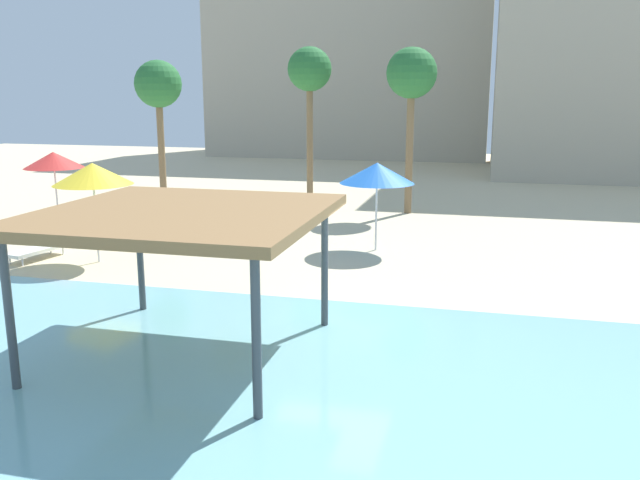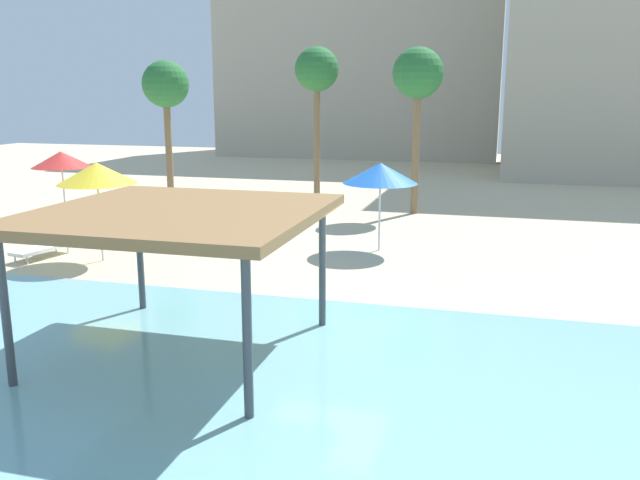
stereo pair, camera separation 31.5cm
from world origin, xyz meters
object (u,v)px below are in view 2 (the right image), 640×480
object	(u,v)px
palm_tree_1	(166,87)
palm_tree_3	(418,77)
beach_umbrella_red_1	(61,159)
lounge_chair_1	(46,245)
beach_umbrella_blue_2	(380,173)
palm_tree_0	(317,73)
shade_pavilion	(179,217)
beach_umbrella_yellow_3	(97,173)

from	to	relation	value
palm_tree_1	palm_tree_3	distance (m)	10.18
beach_umbrella_red_1	lounge_chair_1	xyz separation A→B (m)	(2.98, -5.00, -1.89)
beach_umbrella_blue_2	lounge_chair_1	bearing A→B (deg)	-160.07
palm_tree_0	palm_tree_3	bearing A→B (deg)	-31.74
shade_pavilion	palm_tree_0	xyz separation A→B (m)	(-2.62, 18.20, 2.91)
beach_umbrella_blue_2	palm_tree_1	world-z (taller)	palm_tree_1
lounge_chair_1	palm_tree_0	distance (m)	14.36
lounge_chair_1	beach_umbrella_red_1	bearing A→B (deg)	-138.73
shade_pavilion	beach_umbrella_yellow_3	distance (m)	7.66
palm_tree_0	beach_umbrella_red_1	bearing A→B (deg)	-134.37
shade_pavilion	beach_umbrella_yellow_3	world-z (taller)	beach_umbrella_yellow_3
beach_umbrella_red_1	palm_tree_0	bearing A→B (deg)	45.63
beach_umbrella_red_1	palm_tree_3	distance (m)	13.42
beach_umbrella_blue_2	palm_tree_3	world-z (taller)	palm_tree_3
beach_umbrella_red_1	lounge_chair_1	size ratio (longest dim) A/B	1.27
shade_pavilion	beach_umbrella_yellow_3	xyz separation A→B (m)	(-5.29, 5.53, -0.05)
palm_tree_3	beach_umbrella_red_1	bearing A→B (deg)	-158.81
beach_umbrella_blue_2	palm_tree_0	size ratio (longest dim) A/B	0.40
beach_umbrella_red_1	beach_umbrella_blue_2	distance (m)	12.14
shade_pavilion	palm_tree_3	xyz separation A→B (m)	(2.11, 15.28, 2.66)
lounge_chair_1	palm_tree_3	size ratio (longest dim) A/B	0.32
beach_umbrella_yellow_3	palm_tree_1	xyz separation A→B (m)	(-2.77, 9.31, 2.35)
beach_umbrella_red_1	beach_umbrella_blue_2	size ratio (longest dim) A/B	0.97
shade_pavilion	beach_umbrella_red_1	world-z (taller)	shade_pavilion
beach_umbrella_blue_2	palm_tree_3	bearing A→B (deg)	88.31
shade_pavilion	beach_umbrella_red_1	bearing A→B (deg)	133.76
palm_tree_3	lounge_chair_1	bearing A→B (deg)	-133.48
beach_umbrella_blue_2	lounge_chair_1	xyz separation A→B (m)	(-9.04, -3.28, -1.97)
beach_umbrella_blue_2	palm_tree_1	xyz separation A→B (m)	(-9.98, 6.02, 2.50)
shade_pavilion	beach_umbrella_red_1	xyz separation A→B (m)	(-10.10, 10.55, -0.27)
shade_pavilion	palm_tree_1	bearing A→B (deg)	118.50
palm_tree_1	palm_tree_0	bearing A→B (deg)	31.64
beach_umbrella_yellow_3	palm_tree_3	xyz separation A→B (m)	(7.40, 9.75, 2.70)
palm_tree_0	palm_tree_1	size ratio (longest dim) A/B	1.11
palm_tree_3	palm_tree_0	bearing A→B (deg)	148.26
beach_umbrella_yellow_3	palm_tree_0	xyz separation A→B (m)	(2.67, 12.67, 2.96)
palm_tree_3	beach_umbrella_yellow_3	bearing A→B (deg)	-127.20
beach_umbrella_yellow_3	palm_tree_3	size ratio (longest dim) A/B	0.44
beach_umbrella_blue_2	beach_umbrella_yellow_3	bearing A→B (deg)	-155.45
beach_umbrella_blue_2	palm_tree_1	distance (m)	11.92
beach_umbrella_yellow_3	beach_umbrella_blue_2	bearing A→B (deg)	24.55
beach_umbrella_blue_2	palm_tree_1	bearing A→B (deg)	148.90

